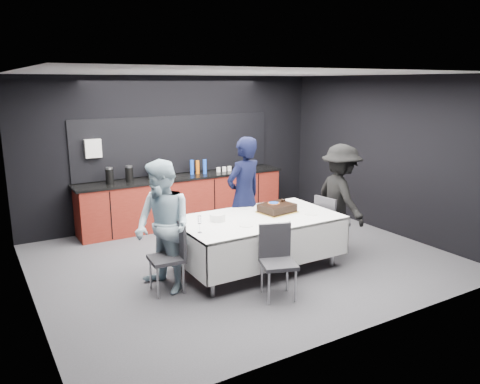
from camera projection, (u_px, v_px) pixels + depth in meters
name	position (u px, v px, depth m)	size (l,w,h in m)	color
ground	(243.00, 259.00, 7.25)	(6.00, 6.00, 0.00)	#47464C
room_shell	(243.00, 140.00, 6.82)	(6.04, 5.04, 2.82)	white
kitchenette	(183.00, 196.00, 8.97)	(4.10, 0.64, 2.05)	maroon
party_table	(258.00, 226.00, 6.77)	(2.32, 1.32, 0.78)	#99999E
cake_assembly	(277.00, 208.00, 6.97)	(0.57, 0.49, 0.16)	gold
plate_stack	(217.00, 217.00, 6.55)	(0.22, 0.22, 0.10)	white
loose_plate_near	(246.00, 225.00, 6.34)	(0.20, 0.20, 0.01)	white
loose_plate_right_a	(297.00, 207.00, 7.28)	(0.19, 0.19, 0.01)	white
loose_plate_right_b	(311.00, 214.00, 6.87)	(0.19, 0.19, 0.01)	white
loose_plate_far	(246.00, 208.00, 7.22)	(0.19, 0.19, 0.01)	white
fork_pile	(284.00, 222.00, 6.45)	(0.17, 0.11, 0.03)	white
champagne_flute	(199.00, 221.00, 6.01)	(0.06, 0.06, 0.22)	white
chair_left	(172.00, 252.00, 6.05)	(0.45, 0.45, 0.92)	#2E2D32
chair_right	(329.00, 220.00, 7.44)	(0.48, 0.48, 0.92)	#2E2D32
chair_near	(277.00, 255.00, 5.92)	(0.53, 0.53, 0.92)	#2E2D32
person_center	(244.00, 196.00, 7.37)	(0.68, 0.45, 1.86)	black
person_left	(163.00, 227.00, 6.00)	(0.84, 0.65, 1.73)	#AAC6D5
person_right	(340.00, 198.00, 7.48)	(1.12, 0.64, 1.73)	black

